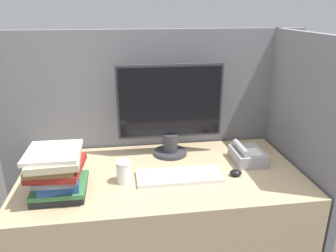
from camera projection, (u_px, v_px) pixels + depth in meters
cubicle_panel_rear at (153, 147)px, 2.12m from camera, size 1.86×0.04×1.48m
cubicle_panel_right at (294, 166)px, 1.87m from camera, size 0.04×0.81×1.48m
desk at (162, 233)px, 1.86m from camera, size 1.46×0.75×0.77m
monitor at (170, 111)px, 1.86m from camera, size 0.60×0.19×0.53m
keyboard at (179, 176)px, 1.67m from camera, size 0.43×0.17×0.02m
mouse at (236, 173)px, 1.69m from camera, size 0.06×0.05×0.03m
coffee_cup at (124, 172)px, 1.61m from camera, size 0.08×0.08×0.11m
book_stack at (57, 172)px, 1.48m from camera, size 0.25×0.30×0.23m
desk_telephone at (247, 155)px, 1.84m from camera, size 0.16×0.21×0.10m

